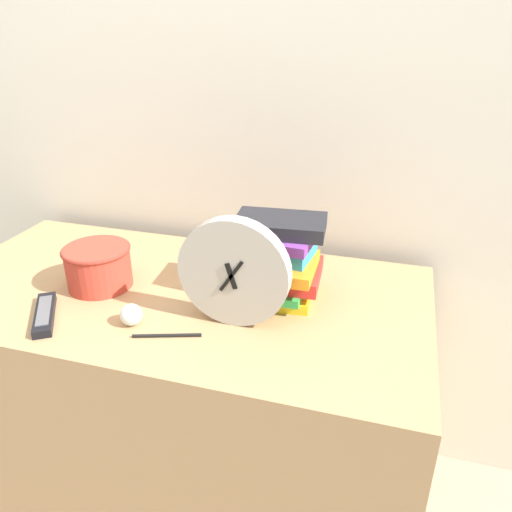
{
  "coord_description": "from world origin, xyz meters",
  "views": [
    {
      "loc": [
        0.54,
        -0.72,
        1.43
      ],
      "look_at": [
        0.24,
        0.32,
        0.92
      ],
      "focal_mm": 35.0,
      "sensor_mm": 36.0,
      "label": 1
    }
  ],
  "objects_px": {
    "crumpled_paper_ball": "(131,315)",
    "pen": "(167,335)",
    "desk_clock": "(234,273)",
    "basket": "(98,265)",
    "tv_remote": "(45,314)",
    "book_stack": "(275,261)"
  },
  "relations": [
    {
      "from": "basket",
      "to": "crumpled_paper_ball",
      "type": "xyz_separation_m",
      "value": [
        0.18,
        -0.15,
        -0.04
      ]
    },
    {
      "from": "book_stack",
      "to": "pen",
      "type": "distance_m",
      "value": 0.33
    },
    {
      "from": "crumpled_paper_ball",
      "to": "tv_remote",
      "type": "bearing_deg",
      "value": -170.73
    },
    {
      "from": "tv_remote",
      "to": "pen",
      "type": "distance_m",
      "value": 0.32
    },
    {
      "from": "basket",
      "to": "crumpled_paper_ball",
      "type": "distance_m",
      "value": 0.23
    },
    {
      "from": "book_stack",
      "to": "pen",
      "type": "height_order",
      "value": "book_stack"
    },
    {
      "from": "desk_clock",
      "to": "basket",
      "type": "distance_m",
      "value": 0.42
    },
    {
      "from": "basket",
      "to": "desk_clock",
      "type": "bearing_deg",
      "value": -9.35
    },
    {
      "from": "crumpled_paper_ball",
      "to": "pen",
      "type": "distance_m",
      "value": 0.11
    },
    {
      "from": "tv_remote",
      "to": "pen",
      "type": "xyz_separation_m",
      "value": [
        0.32,
        0.01,
        -0.01
      ]
    },
    {
      "from": "desk_clock",
      "to": "pen",
      "type": "bearing_deg",
      "value": -141.04
    },
    {
      "from": "basket",
      "to": "crumpled_paper_ball",
      "type": "bearing_deg",
      "value": -39.73
    },
    {
      "from": "book_stack",
      "to": "desk_clock",
      "type": "bearing_deg",
      "value": -112.49
    },
    {
      "from": "desk_clock",
      "to": "book_stack",
      "type": "relative_size",
      "value": 1.09
    },
    {
      "from": "crumpled_paper_ball",
      "to": "desk_clock",
      "type": "bearing_deg",
      "value": 18.94
    },
    {
      "from": "desk_clock",
      "to": "basket",
      "type": "bearing_deg",
      "value": 170.65
    },
    {
      "from": "book_stack",
      "to": "tv_remote",
      "type": "bearing_deg",
      "value": -152.76
    },
    {
      "from": "book_stack",
      "to": "basket",
      "type": "height_order",
      "value": "book_stack"
    },
    {
      "from": "crumpled_paper_ball",
      "to": "pen",
      "type": "height_order",
      "value": "crumpled_paper_ball"
    },
    {
      "from": "tv_remote",
      "to": "basket",
      "type": "bearing_deg",
      "value": 77.42
    },
    {
      "from": "desk_clock",
      "to": "book_stack",
      "type": "height_order",
      "value": "desk_clock"
    },
    {
      "from": "desk_clock",
      "to": "basket",
      "type": "height_order",
      "value": "desk_clock"
    }
  ]
}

